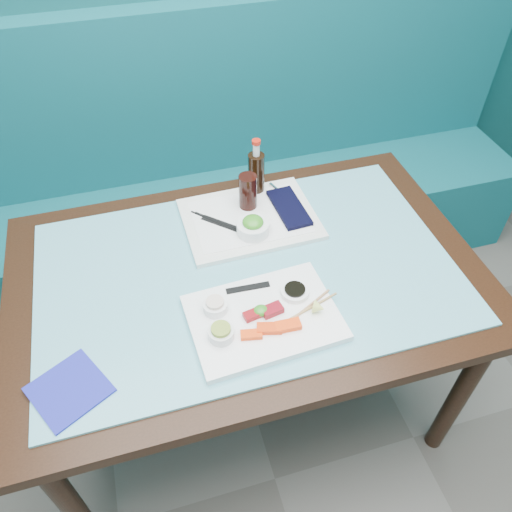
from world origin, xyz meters
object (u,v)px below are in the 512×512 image
object	(u,v)px
booth_bench	(200,198)
seaweed_bowl	(253,228)
cola_glass	(248,192)
cola_bottle_body	(256,175)
blue_napkin	(69,390)
serving_tray	(250,219)
sashimi_plate	(264,318)
dining_table	(248,290)

from	to	relation	value
booth_bench	seaweed_bowl	world-z (taller)	booth_bench
booth_bench	cola_glass	distance (m)	0.74
cola_glass	cola_bottle_body	size ratio (longest dim) A/B	0.77
blue_napkin	booth_bench	bearing A→B (deg)	64.77
booth_bench	serving_tray	xyz separation A→B (m)	(0.07, -0.63, 0.39)
serving_tray	cola_bottle_body	xyz separation A→B (m)	(0.06, 0.13, 0.07)
sashimi_plate	serving_tray	bearing A→B (deg)	76.43
dining_table	seaweed_bowl	world-z (taller)	seaweed_bowl
cola_glass	blue_napkin	size ratio (longest dim) A/B	0.74
serving_tray	seaweed_bowl	world-z (taller)	seaweed_bowl
booth_bench	seaweed_bowl	distance (m)	0.82
serving_tray	seaweed_bowl	size ratio (longest dim) A/B	4.14
seaweed_bowl	cola_glass	xyz separation A→B (m)	(0.02, 0.13, 0.04)
serving_tray	cola_bottle_body	bearing A→B (deg)	63.96
dining_table	sashimi_plate	world-z (taller)	sashimi_plate
seaweed_bowl	dining_table	bearing A→B (deg)	-112.49
serving_tray	cola_glass	bearing A→B (deg)	78.37
dining_table	serving_tray	xyz separation A→B (m)	(0.07, 0.21, 0.10)
cola_bottle_body	dining_table	bearing A→B (deg)	-110.32
seaweed_bowl	cola_bottle_body	world-z (taller)	cola_bottle_body
sashimi_plate	dining_table	bearing A→B (deg)	84.86
sashimi_plate	seaweed_bowl	bearing A→B (deg)	75.83
sashimi_plate	serving_tray	world-z (taller)	sashimi_plate
sashimi_plate	cola_glass	size ratio (longest dim) A/B	3.25
dining_table	cola_glass	world-z (taller)	cola_glass
cola_bottle_body	booth_bench	bearing A→B (deg)	104.32
sashimi_plate	blue_napkin	distance (m)	0.52
dining_table	cola_bottle_body	xyz separation A→B (m)	(0.13, 0.34, 0.17)
seaweed_bowl	blue_napkin	bearing A→B (deg)	-145.42
cola_glass	cola_bottle_body	bearing A→B (deg)	56.56
booth_bench	serving_tray	bearing A→B (deg)	-83.99
seaweed_bowl	serving_tray	bearing A→B (deg)	82.41
sashimi_plate	booth_bench	bearing A→B (deg)	86.33
booth_bench	seaweed_bowl	xyz separation A→B (m)	(0.06, -0.70, 0.42)
dining_table	blue_napkin	xyz separation A→B (m)	(-0.52, -0.26, 0.09)
dining_table	booth_bench	bearing A→B (deg)	90.00
blue_napkin	cola_bottle_body	bearing A→B (deg)	43.06
serving_tray	cola_glass	xyz separation A→B (m)	(0.01, 0.05, 0.07)
sashimi_plate	cola_bottle_body	distance (m)	0.55
seaweed_bowl	blue_napkin	xyz separation A→B (m)	(-0.57, -0.40, -0.03)
booth_bench	serving_tray	world-z (taller)	booth_bench
serving_tray	blue_napkin	distance (m)	0.75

